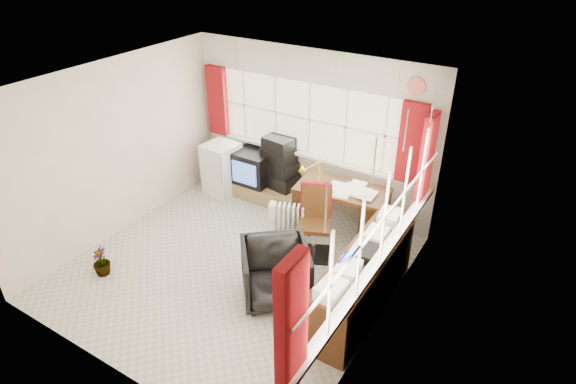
% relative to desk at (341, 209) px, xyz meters
% --- Properties ---
extents(ground, '(4.00, 4.00, 0.00)m').
position_rel_desk_xyz_m(ground, '(-0.83, -1.46, -0.42)').
color(ground, beige).
rests_on(ground, ground).
extents(room_walls, '(4.00, 4.00, 4.00)m').
position_rel_desk_xyz_m(room_walls, '(-0.83, -1.46, 1.08)').
color(room_walls, beige).
rests_on(room_walls, ground).
extents(window_back, '(3.70, 0.12, 3.60)m').
position_rel_desk_xyz_m(window_back, '(-0.83, 0.48, 0.53)').
color(window_back, beige).
rests_on(window_back, room_walls).
extents(window_right, '(0.12, 3.70, 3.60)m').
position_rel_desk_xyz_m(window_right, '(1.11, -1.46, 0.53)').
color(window_right, beige).
rests_on(window_right, room_walls).
extents(curtains, '(3.83, 3.83, 1.15)m').
position_rel_desk_xyz_m(curtains, '(0.10, -0.54, 1.04)').
color(curtains, maroon).
rests_on(curtains, room_walls).
extents(overhead_cabinets, '(3.98, 3.98, 0.48)m').
position_rel_desk_xyz_m(overhead_cabinets, '(0.15, -0.48, 1.83)').
color(overhead_cabinets, silver).
rests_on(overhead_cabinets, room_walls).
extents(desk, '(1.36, 0.78, 0.79)m').
position_rel_desk_xyz_m(desk, '(0.00, 0.00, 0.00)').
color(desk, '#472810').
rests_on(desk, ground).
extents(desk_lamp, '(0.17, 0.16, 0.41)m').
position_rel_desk_xyz_m(desk_lamp, '(-0.32, -0.10, 0.62)').
color(desk_lamp, '#EBEA09').
rests_on(desk_lamp, desk).
extents(task_chair, '(0.57, 0.59, 1.03)m').
position_rel_desk_xyz_m(task_chair, '(-0.11, -0.59, 0.13)').
color(task_chair, black).
rests_on(task_chair, ground).
extents(office_chair, '(1.12, 1.12, 0.74)m').
position_rel_desk_xyz_m(office_chair, '(-0.06, -1.66, -0.05)').
color(office_chair, black).
rests_on(office_chair, ground).
extents(radiator, '(0.48, 0.33, 0.66)m').
position_rel_desk_xyz_m(radiator, '(-0.48, -0.65, -0.15)').
color(radiator, white).
rests_on(radiator, ground).
extents(credenza, '(0.50, 2.00, 0.85)m').
position_rel_desk_xyz_m(credenza, '(0.90, -1.26, -0.02)').
color(credenza, '#472810').
rests_on(credenza, ground).
extents(file_tray, '(0.26, 0.33, 0.11)m').
position_rel_desk_xyz_m(file_tray, '(0.93, -1.27, 0.39)').
color(file_tray, black).
rests_on(file_tray, credenza).
extents(tv_bench, '(1.40, 0.50, 0.25)m').
position_rel_desk_xyz_m(tv_bench, '(-1.38, 0.26, -0.29)').
color(tv_bench, '#9E7F4F').
rests_on(tv_bench, ground).
extents(crt_tv, '(0.60, 0.57, 0.54)m').
position_rel_desk_xyz_m(crt_tv, '(-1.73, 0.28, 0.10)').
color(crt_tv, black).
rests_on(crt_tv, tv_bench).
extents(hifi_stack, '(0.67, 0.48, 0.85)m').
position_rel_desk_xyz_m(hifi_stack, '(-1.30, 0.38, 0.22)').
color(hifi_stack, black).
rests_on(hifi_stack, tv_bench).
extents(mini_fridge, '(0.55, 0.56, 0.87)m').
position_rel_desk_xyz_m(mini_fridge, '(-2.24, 0.08, 0.02)').
color(mini_fridge, white).
rests_on(mini_fridge, ground).
extents(spray_bottle_a, '(0.15, 0.15, 0.29)m').
position_rel_desk_xyz_m(spray_bottle_a, '(-1.67, 0.12, -0.27)').
color(spray_bottle_a, silver).
rests_on(spray_bottle_a, ground).
extents(spray_bottle_b, '(0.13, 0.13, 0.20)m').
position_rel_desk_xyz_m(spray_bottle_b, '(-0.81, -0.16, -0.32)').
color(spray_bottle_b, '#82C2B9').
rests_on(spray_bottle_b, ground).
extents(flower_vase, '(0.29, 0.29, 0.40)m').
position_rel_desk_xyz_m(flower_vase, '(-2.22, -2.48, -0.22)').
color(flower_vase, black).
rests_on(flower_vase, ground).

